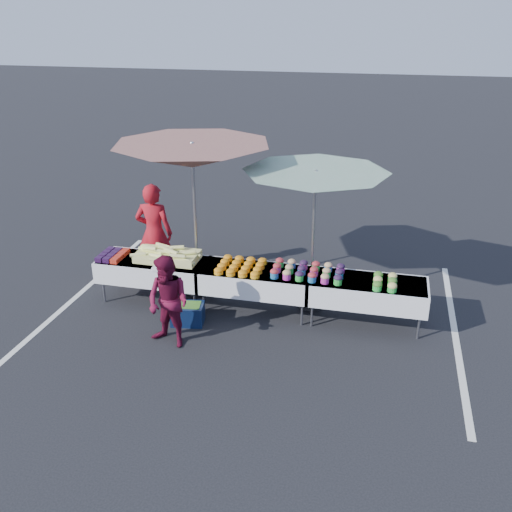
% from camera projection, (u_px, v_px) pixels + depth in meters
% --- Properties ---
extents(ground, '(80.00, 80.00, 0.00)m').
position_uv_depth(ground, '(256.00, 310.00, 9.58)').
color(ground, black).
extents(stripe_left, '(0.10, 5.00, 0.00)m').
position_uv_depth(stripe_left, '(83.00, 290.00, 10.26)').
color(stripe_left, silver).
rests_on(stripe_left, ground).
extents(stripe_right, '(0.10, 5.00, 0.00)m').
position_uv_depth(stripe_right, '(455.00, 333.00, 8.90)').
color(stripe_right, silver).
rests_on(stripe_right, ground).
extents(table_left, '(1.86, 0.81, 0.75)m').
position_uv_depth(table_left, '(154.00, 269.00, 9.73)').
color(table_left, white).
rests_on(table_left, ground).
extents(table_center, '(1.86, 0.81, 0.75)m').
position_uv_depth(table_center, '(256.00, 279.00, 9.35)').
color(table_center, white).
rests_on(table_center, ground).
extents(table_right, '(1.86, 0.81, 0.75)m').
position_uv_depth(table_right, '(367.00, 291.00, 8.97)').
color(table_right, white).
rests_on(table_right, ground).
extents(berry_punnets, '(0.40, 0.54, 0.08)m').
position_uv_depth(berry_punnets, '(113.00, 255.00, 9.75)').
color(berry_punnets, black).
rests_on(berry_punnets, table_left).
extents(corn_pile, '(1.16, 0.57, 0.26)m').
position_uv_depth(corn_pile, '(168.00, 255.00, 9.62)').
color(corn_pile, '#D7DD71').
rests_on(corn_pile, table_left).
extents(plastic_bags, '(0.30, 0.25, 0.05)m').
position_uv_depth(plastic_bags, '(163.00, 267.00, 9.33)').
color(plastic_bags, white).
rests_on(plastic_bags, table_left).
extents(carrot_bowls, '(0.75, 0.69, 0.11)m').
position_uv_depth(carrot_bowls, '(241.00, 266.00, 9.31)').
color(carrot_bowls, orange).
rests_on(carrot_bowls, table_center).
extents(potato_cups, '(1.14, 0.58, 0.16)m').
position_uv_depth(potato_cups, '(308.00, 271.00, 9.07)').
color(potato_cups, '#21649B').
rests_on(potato_cups, table_right).
extents(bean_baskets, '(0.36, 0.50, 0.15)m').
position_uv_depth(bean_baskets, '(385.00, 281.00, 8.73)').
color(bean_baskets, green).
rests_on(bean_baskets, table_right).
extents(vendor, '(0.70, 0.49, 1.85)m').
position_uv_depth(vendor, '(154.00, 233.00, 10.33)').
color(vendor, '#AC131F').
rests_on(vendor, ground).
extents(customer, '(0.82, 0.72, 1.42)m').
position_uv_depth(customer, '(168.00, 302.00, 8.35)').
color(customer, maroon).
rests_on(customer, ground).
extents(umbrella_left, '(2.93, 2.93, 2.69)m').
position_uv_depth(umbrella_left, '(192.00, 157.00, 9.31)').
color(umbrella_left, black).
rests_on(umbrella_left, ground).
extents(umbrella_right, '(2.54, 2.54, 2.38)m').
position_uv_depth(umbrella_right, '(315.00, 183.00, 8.90)').
color(umbrella_right, black).
rests_on(umbrella_right, ground).
extents(storage_bin, '(0.57, 0.45, 0.33)m').
position_uv_depth(storage_bin, '(188.00, 313.00, 9.14)').
color(storage_bin, '#0C1B3C').
rests_on(storage_bin, ground).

